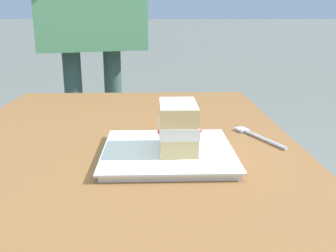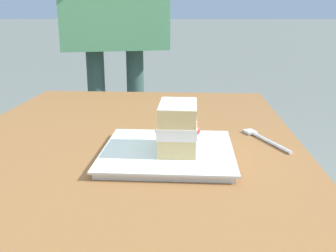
{
  "view_description": "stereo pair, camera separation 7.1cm",
  "coord_description": "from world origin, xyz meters",
  "px_view_note": "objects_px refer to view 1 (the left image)",
  "views": [
    {
      "loc": [
        0.61,
        0.08,
        0.99
      ],
      "look_at": [
        -0.12,
        0.1,
        0.78
      ],
      "focal_mm": 41.26,
      "sensor_mm": 36.0,
      "label": 1
    },
    {
      "loc": [
        0.61,
        0.15,
        0.99
      ],
      "look_at": [
        -0.12,
        0.1,
        0.78
      ],
      "focal_mm": 41.26,
      "sensor_mm": 36.0,
      "label": 2
    }
  ],
  "objects_px": {
    "cake_slice": "(178,126)",
    "dessert_fork": "(257,136)",
    "patio_table": "(113,231)",
    "dessert_plate": "(168,152)"
  },
  "relations": [
    {
      "from": "cake_slice",
      "to": "dessert_fork",
      "type": "xyz_separation_m",
      "value": [
        -0.12,
        0.19,
        -0.06
      ]
    },
    {
      "from": "cake_slice",
      "to": "dessert_fork",
      "type": "bearing_deg",
      "value": 121.92
    },
    {
      "from": "patio_table",
      "to": "cake_slice",
      "type": "bearing_deg",
      "value": 132.44
    },
    {
      "from": "cake_slice",
      "to": "dessert_fork",
      "type": "relative_size",
      "value": 0.72
    },
    {
      "from": "patio_table",
      "to": "dessert_fork",
      "type": "relative_size",
      "value": 9.51
    },
    {
      "from": "dessert_plate",
      "to": "dessert_fork",
      "type": "relative_size",
      "value": 1.59
    },
    {
      "from": "dessert_plate",
      "to": "dessert_fork",
      "type": "height_order",
      "value": "dessert_plate"
    },
    {
      "from": "dessert_plate",
      "to": "cake_slice",
      "type": "bearing_deg",
      "value": 78.48
    },
    {
      "from": "patio_table",
      "to": "dessert_fork",
      "type": "height_order",
      "value": "dessert_fork"
    },
    {
      "from": "cake_slice",
      "to": "dessert_plate",
      "type": "bearing_deg",
      "value": -101.52
    }
  ]
}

